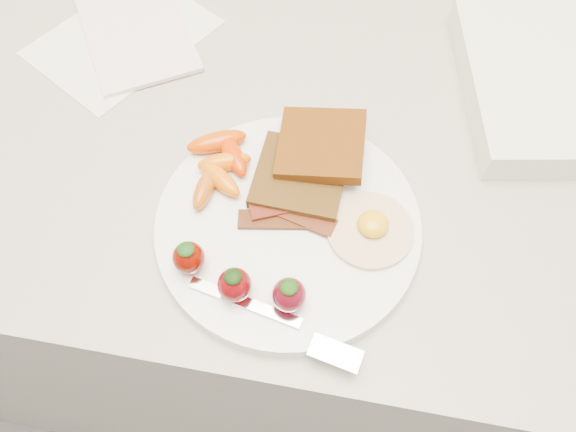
# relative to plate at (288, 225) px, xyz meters

# --- Properties ---
(counter) EXTENTS (2.00, 0.60, 0.90)m
(counter) POSITION_rel_plate_xyz_m (-0.00, 0.14, -0.46)
(counter) COLOR gray
(counter) RESTS_ON ground
(plate) EXTENTS (0.27, 0.27, 0.02)m
(plate) POSITION_rel_plate_xyz_m (0.00, 0.00, 0.00)
(plate) COLOR white
(plate) RESTS_ON counter
(toast_lower) EXTENTS (0.10, 0.10, 0.01)m
(toast_lower) POSITION_rel_plate_xyz_m (0.00, 0.05, 0.02)
(toast_lower) COLOR #361E0C
(toast_lower) RESTS_ON plate
(toast_upper) EXTENTS (0.09, 0.09, 0.02)m
(toast_upper) POSITION_rel_plate_xyz_m (0.02, 0.08, 0.03)
(toast_upper) COLOR black
(toast_upper) RESTS_ON toast_lower
(fried_egg) EXTENTS (0.10, 0.10, 0.02)m
(fried_egg) POSITION_rel_plate_xyz_m (0.08, 0.00, 0.01)
(fried_egg) COLOR white
(fried_egg) RESTS_ON plate
(bacon_strips) EXTENTS (0.10, 0.06, 0.01)m
(bacon_strips) POSITION_rel_plate_xyz_m (-0.00, 0.01, 0.01)
(bacon_strips) COLOR black
(bacon_strips) RESTS_ON plate
(baby_carrots) EXTENTS (0.08, 0.11, 0.02)m
(baby_carrots) POSITION_rel_plate_xyz_m (-0.08, 0.05, 0.02)
(baby_carrots) COLOR #E36A01
(baby_carrots) RESTS_ON plate
(strawberries) EXTENTS (0.13, 0.05, 0.04)m
(strawberries) POSITION_rel_plate_xyz_m (-0.03, -0.08, 0.03)
(strawberries) COLOR #5C0800
(strawberries) RESTS_ON plate
(fork) EXTENTS (0.17, 0.06, 0.00)m
(fork) POSITION_rel_plate_xyz_m (0.02, -0.11, 0.01)
(fork) COLOR silver
(fork) RESTS_ON plate
(paper_sheet) EXTENTS (0.25, 0.27, 0.00)m
(paper_sheet) POSITION_rel_plate_xyz_m (-0.26, 0.24, -0.01)
(paper_sheet) COLOR white
(paper_sheet) RESTS_ON counter
(notepad) EXTENTS (0.20, 0.22, 0.01)m
(notepad) POSITION_rel_plate_xyz_m (-0.24, 0.24, -0.00)
(notepad) COLOR #F8D1D3
(notepad) RESTS_ON paper_sheet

